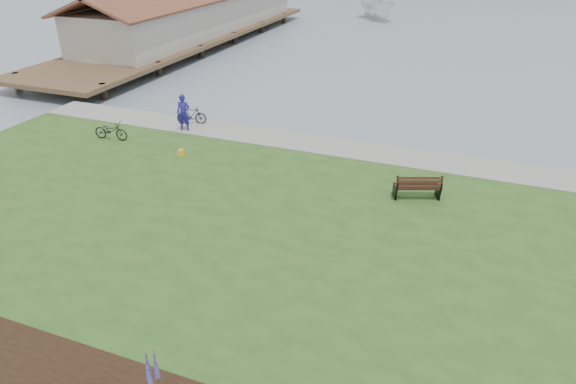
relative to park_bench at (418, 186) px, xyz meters
name	(u,v)px	position (x,y,z in m)	size (l,w,h in m)	color
ground	(298,230)	(-3.61, -3.11, -0.92)	(600.00, 600.00, 0.00)	slate
lawn	(277,255)	(-3.61, -5.11, -0.72)	(34.00, 20.00, 0.40)	#294E1B
shoreline_path	(350,149)	(-3.61, 3.79, -0.51)	(34.00, 2.20, 0.03)	gray
pier_pavilion	(196,12)	(-23.61, 24.41, 1.72)	(8.00, 36.00, 5.40)	#4C3826
park_bench	(418,186)	(0.00, 0.00, 0.00)	(1.82, 1.24, 1.05)	black
person	(183,110)	(-11.99, 3.10, 0.57)	(0.79, 0.54, 2.17)	navy
bicycle_a	(111,130)	(-14.66, 0.79, -0.07)	(1.72, 0.60, 0.90)	black
bicycle_b	(191,115)	(-12.17, 4.09, -0.06)	(1.54, 0.45, 0.93)	black
sailboat	(376,19)	(-11.08, 42.95, -0.92)	(10.31, 10.50, 27.18)	silver
pannier	(181,153)	(-10.45, 0.24, -0.37)	(0.18, 0.29, 0.31)	yellow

